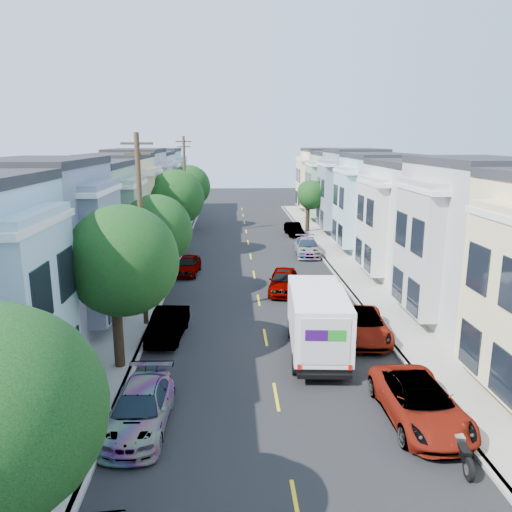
{
  "coord_description": "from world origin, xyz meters",
  "views": [
    {
      "loc": [
        -1.71,
        -23.6,
        9.79
      ],
      "look_at": [
        -0.02,
        8.79,
        2.2
      ],
      "focal_mm": 35.0,
      "sensor_mm": 36.0,
      "label": 1
    }
  ],
  "objects_px": {
    "utility_pole_far": "(185,186)",
    "fedex_truck": "(317,318)",
    "parked_left_c": "(168,325)",
    "parked_right_a": "(420,403)",
    "tree_b": "(121,261)",
    "parked_right_b": "(363,325)",
    "tree_far_r": "(311,195)",
    "parked_right_c": "(307,247)",
    "lead_sedan": "(284,281)",
    "motorcycle": "(460,450)",
    "tree_e": "(188,187)",
    "tree_c": "(155,231)",
    "parked_right_d": "(294,229)",
    "parked_left_b": "(140,409)",
    "utility_pole_near": "(141,232)",
    "tree_d": "(175,198)",
    "parked_left_d": "(188,265)"
  },
  "relations": [
    {
      "from": "parked_left_d",
      "to": "parked_right_a",
      "type": "height_order",
      "value": "parked_right_a"
    },
    {
      "from": "utility_pole_near",
      "to": "parked_right_b",
      "type": "xyz_separation_m",
      "value": [
        11.2,
        -2.35,
        -4.45
      ]
    },
    {
      "from": "tree_far_r",
      "to": "utility_pole_far",
      "type": "relative_size",
      "value": 0.56
    },
    {
      "from": "parked_right_d",
      "to": "motorcycle",
      "type": "xyz_separation_m",
      "value": [
        0.39,
        -37.73,
        -0.21
      ]
    },
    {
      "from": "utility_pole_far",
      "to": "fedex_truck",
      "type": "distance_m",
      "value": 31.4
    },
    {
      "from": "tree_e",
      "to": "utility_pole_near",
      "type": "xyz_separation_m",
      "value": [
        0.0,
        -29.72,
        0.4
      ]
    },
    {
      "from": "tree_b",
      "to": "tree_far_r",
      "type": "relative_size",
      "value": 1.29
    },
    {
      "from": "parked_left_d",
      "to": "parked_right_d",
      "type": "height_order",
      "value": "parked_left_d"
    },
    {
      "from": "tree_far_r",
      "to": "parked_right_c",
      "type": "relative_size",
      "value": 1.15
    },
    {
      "from": "tree_b",
      "to": "tree_far_r",
      "type": "bearing_deg",
      "value": 67.8
    },
    {
      "from": "tree_d",
      "to": "tree_e",
      "type": "relative_size",
      "value": 1.04
    },
    {
      "from": "parked_right_c",
      "to": "lead_sedan",
      "type": "bearing_deg",
      "value": -103.44
    },
    {
      "from": "parked_left_c",
      "to": "lead_sedan",
      "type": "bearing_deg",
      "value": 53.44
    },
    {
      "from": "parked_left_c",
      "to": "parked_right_d",
      "type": "height_order",
      "value": "parked_left_c"
    },
    {
      "from": "utility_pole_far",
      "to": "parked_left_c",
      "type": "xyz_separation_m",
      "value": [
        1.4,
        -27.79,
        -4.45
      ]
    },
    {
      "from": "parked_right_b",
      "to": "parked_right_c",
      "type": "xyz_separation_m",
      "value": [
        0.0,
        18.58,
        0.03
      ]
    },
    {
      "from": "parked_left_b",
      "to": "parked_right_a",
      "type": "bearing_deg",
      "value": 0.95
    },
    {
      "from": "parked_left_b",
      "to": "parked_right_c",
      "type": "relative_size",
      "value": 0.97
    },
    {
      "from": "utility_pole_far",
      "to": "parked_right_a",
      "type": "bearing_deg",
      "value": -72.72
    },
    {
      "from": "utility_pole_far",
      "to": "motorcycle",
      "type": "height_order",
      "value": "utility_pole_far"
    },
    {
      "from": "tree_e",
      "to": "motorcycle",
      "type": "relative_size",
      "value": 3.3
    },
    {
      "from": "parked_left_b",
      "to": "parked_left_c",
      "type": "relative_size",
      "value": 1.11
    },
    {
      "from": "tree_c",
      "to": "fedex_truck",
      "type": "distance_m",
      "value": 12.34
    },
    {
      "from": "parked_left_c",
      "to": "parked_right_a",
      "type": "bearing_deg",
      "value": -34.84
    },
    {
      "from": "fedex_truck",
      "to": "parked_left_d",
      "type": "height_order",
      "value": "fedex_truck"
    },
    {
      "from": "lead_sedan",
      "to": "motorcycle",
      "type": "xyz_separation_m",
      "value": [
        3.55,
        -17.99,
        -0.32
      ]
    },
    {
      "from": "parked_right_b",
      "to": "parked_right_c",
      "type": "distance_m",
      "value": 18.58
    },
    {
      "from": "tree_b",
      "to": "tree_d",
      "type": "bearing_deg",
      "value": 90.0
    },
    {
      "from": "utility_pole_near",
      "to": "lead_sedan",
      "type": "relative_size",
      "value": 2.1
    },
    {
      "from": "tree_b",
      "to": "fedex_truck",
      "type": "bearing_deg",
      "value": 7.59
    },
    {
      "from": "motorcycle",
      "to": "utility_pole_near",
      "type": "bearing_deg",
      "value": 138.97
    },
    {
      "from": "tree_b",
      "to": "fedex_truck",
      "type": "xyz_separation_m",
      "value": [
        8.56,
        1.14,
        -3.12
      ]
    },
    {
      "from": "tree_b",
      "to": "parked_left_b",
      "type": "height_order",
      "value": "tree_b"
    },
    {
      "from": "tree_b",
      "to": "parked_right_d",
      "type": "distance_m",
      "value": 32.81
    },
    {
      "from": "tree_c",
      "to": "utility_pole_near",
      "type": "height_order",
      "value": "utility_pole_near"
    },
    {
      "from": "utility_pole_far",
      "to": "parked_right_c",
      "type": "distance_m",
      "value": 15.51
    },
    {
      "from": "parked_right_b",
      "to": "parked_right_a",
      "type": "bearing_deg",
      "value": -85.1
    },
    {
      "from": "parked_right_b",
      "to": "tree_b",
      "type": "bearing_deg",
      "value": -161.06
    },
    {
      "from": "tree_d",
      "to": "parked_right_d",
      "type": "height_order",
      "value": "tree_d"
    },
    {
      "from": "tree_e",
      "to": "motorcycle",
      "type": "bearing_deg",
      "value": -74.6
    },
    {
      "from": "fedex_truck",
      "to": "tree_c",
      "type": "bearing_deg",
      "value": 139.37
    },
    {
      "from": "lead_sedan",
      "to": "parked_right_d",
      "type": "relative_size",
      "value": 1.21
    },
    {
      "from": "utility_pole_near",
      "to": "parked_right_b",
      "type": "distance_m",
      "value": 12.28
    },
    {
      "from": "tree_e",
      "to": "parked_right_b",
      "type": "relative_size",
      "value": 1.42
    },
    {
      "from": "utility_pole_far",
      "to": "fedex_truck",
      "type": "relative_size",
      "value": 1.55
    },
    {
      "from": "lead_sedan",
      "to": "tree_c",
      "type": "bearing_deg",
      "value": -162.25
    },
    {
      "from": "tree_c",
      "to": "parked_right_d",
      "type": "bearing_deg",
      "value": 61.83
    },
    {
      "from": "parked_right_a",
      "to": "tree_b",
      "type": "bearing_deg",
      "value": 155.34
    },
    {
      "from": "lead_sedan",
      "to": "parked_right_d",
      "type": "bearing_deg",
      "value": 90.27
    },
    {
      "from": "parked_right_a",
      "to": "utility_pole_near",
      "type": "bearing_deg",
      "value": 136.98
    }
  ]
}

